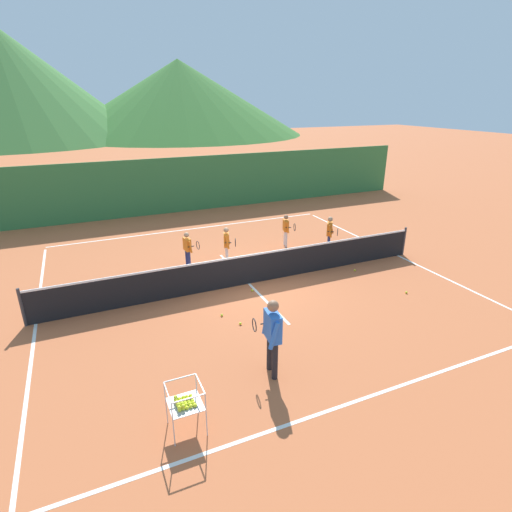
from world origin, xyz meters
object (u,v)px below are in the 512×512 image
student_1 (227,242)px  tennis_ball_5 (406,292)px  student_0 (188,247)px  tennis_ball_1 (240,324)px  tennis_net (249,269)px  tennis_ball_4 (222,315)px  student_3 (330,231)px  tennis_ball_0 (252,290)px  instructor (272,331)px  tennis_ball_2 (355,270)px  student_2 (286,228)px  ball_cart (184,403)px

student_1 → tennis_ball_5: student_1 is taller
student_0 → student_1: size_ratio=0.95×
tennis_ball_1 → tennis_ball_5: same height
tennis_net → tennis_ball_5: size_ratio=182.49×
tennis_net → student_1: size_ratio=9.43×
tennis_ball_4 → student_3: bearing=29.0°
tennis_ball_0 → tennis_ball_4: bearing=-142.4°
instructor → tennis_ball_5: bearing=18.0°
tennis_net → student_3: size_ratio=9.10×
tennis_ball_1 → tennis_ball_2: bearing=18.7°
student_0 → tennis_ball_4: student_0 is taller
tennis_ball_0 → tennis_ball_2: bearing=-0.1°
student_2 → ball_cart: student_2 is taller
tennis_ball_1 → student_2: bearing=51.2°
ball_cart → tennis_ball_1: (2.16, 2.86, -0.55)m
student_0 → tennis_ball_2: (4.99, -2.57, -0.72)m
tennis_ball_2 → tennis_ball_0: bearing=179.9°
ball_cart → tennis_ball_4: size_ratio=13.22×
ball_cart → instructor: bearing=21.2°
student_2 → tennis_ball_1: 6.12m
tennis_ball_1 → tennis_ball_0: bearing=57.5°
tennis_ball_2 → tennis_net: bearing=171.4°
tennis_net → ball_cart: size_ratio=13.80×
tennis_ball_1 → student_3: bearing=35.2°
ball_cart → tennis_ball_5: ball_cart is taller
instructor → student_3: 7.57m
tennis_ball_0 → tennis_ball_2: 3.74m
student_1 → tennis_ball_0: bearing=-91.7°
ball_cart → tennis_ball_0: 5.54m
student_3 → tennis_ball_2: (-0.21, -1.90, -0.79)m
ball_cart → student_0: bearing=74.6°
tennis_ball_0 → tennis_ball_2: same height
tennis_net → tennis_ball_4: tennis_net is taller
student_0 → tennis_ball_2: bearing=-27.3°
tennis_net → student_0: student_0 is taller
student_3 → student_0: bearing=172.6°
student_0 → ball_cart: size_ratio=1.40×
tennis_ball_0 → tennis_ball_1: 1.92m
student_1 → tennis_ball_5: size_ratio=19.35×
tennis_ball_1 → tennis_ball_5: 5.18m
instructor → student_2: instructor is taller
tennis_ball_2 → tennis_ball_5: (0.40, -1.97, 0.00)m
student_0 → student_2: bearing=7.9°
tennis_net → ball_cart: tennis_net is taller
student_3 → tennis_ball_0: 4.45m
instructor → ball_cart: (-2.04, -0.79, -0.44)m
student_2 → tennis_ball_4: size_ratio=18.44×
tennis_ball_1 → tennis_net: bearing=62.0°
student_2 → tennis_ball_5: 5.32m
tennis_ball_4 → tennis_ball_2: bearing=11.4°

